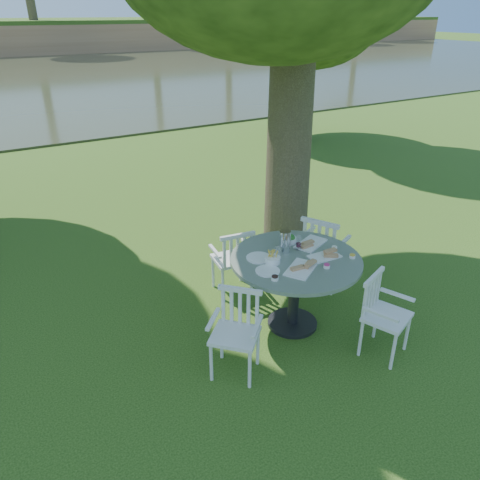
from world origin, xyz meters
name	(u,v)px	position (x,y,z in m)	size (l,w,h in m)	color
ground	(249,310)	(0.00, 0.00, 0.00)	(140.00, 140.00, 0.00)	#1C3B0C
table	(295,272)	(0.28, -0.49, 0.69)	(1.40, 1.40, 0.86)	black
chair_ne	(322,247)	(1.06, -0.01, 0.57)	(0.63, 0.64, 0.97)	white
chair_nw	(235,258)	(0.05, 0.41, 0.51)	(0.49, 0.47, 0.87)	white
chair_sw	(237,325)	(-0.61, -0.77, 0.50)	(0.59, 0.59, 0.86)	white
chair_se	(380,309)	(0.76, -1.28, 0.51)	(0.56, 0.54, 0.86)	white
tableware	(289,251)	(0.26, -0.39, 0.90)	(1.11, 0.87, 0.25)	white
river	(4,82)	(0.00, 23.00, 0.00)	(100.00, 28.00, 0.12)	#2D321D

